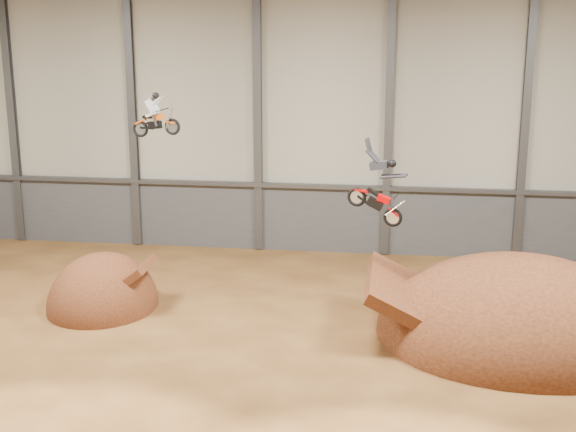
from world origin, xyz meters
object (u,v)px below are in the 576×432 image
object	(u,v)px
takeoff_ramp	(103,306)
landing_ramp	(517,337)
fmx_rider_a	(157,112)
fmx_rider_b	(371,182)

from	to	relation	value
takeoff_ramp	landing_ramp	world-z (taller)	landing_ramp
fmx_rider_a	fmx_rider_b	xyz separation A→B (m)	(8.83, -1.02, -2.42)
landing_ramp	fmx_rider_a	distance (m)	17.00
fmx_rider_b	landing_ramp	bearing A→B (deg)	6.23
takeoff_ramp	fmx_rider_a	world-z (taller)	fmx_rider_a
takeoff_ramp	landing_ramp	distance (m)	17.34
takeoff_ramp	landing_ramp	size ratio (longest dim) A/B	0.49
takeoff_ramp	landing_ramp	xyz separation A→B (m)	(17.31, -1.05, 0.00)
fmx_rider_b	takeoff_ramp	bearing A→B (deg)	-172.05
landing_ramp	fmx_rider_b	xyz separation A→B (m)	(-5.87, 0.47, 5.98)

